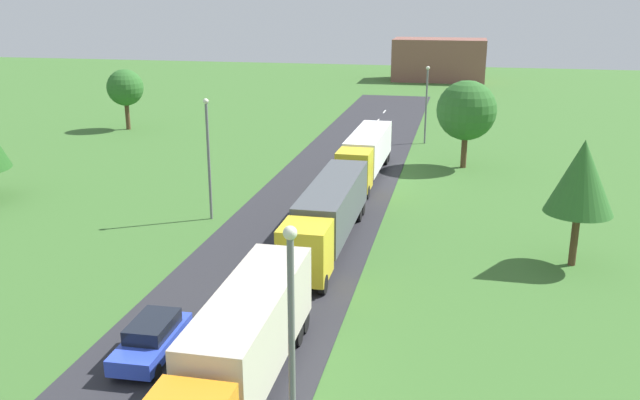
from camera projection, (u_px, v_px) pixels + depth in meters
road at (255, 289)px, 34.20m from camera, size 10.00×140.00×0.06m
lane_marking_centre at (235, 316)px, 31.29m from camera, size 0.16×120.82×0.01m
truck_lead at (243, 343)px, 24.60m from camera, size 2.55×12.40×3.70m
truck_second at (329, 212)px, 39.55m from camera, size 2.51×14.52×3.53m
truck_third at (366, 153)px, 54.64m from camera, size 2.64×13.45×3.48m
car_second at (152, 338)px, 27.55m from camera, size 1.99×4.57×1.59m
lamppost_lead at (292, 370)px, 17.59m from camera, size 0.36×0.36×8.93m
lamppost_second at (208, 153)px, 43.76m from camera, size 0.36×0.36×8.04m
lamppost_third at (426, 101)px, 66.71m from camera, size 0.36×0.36×7.68m
tree_oak at (125, 88)px, 73.72m from camera, size 3.95×3.95×6.61m
tree_birch at (467, 111)px, 57.04m from camera, size 5.05×5.05×7.49m
tree_pine at (582, 177)px, 35.93m from camera, size 3.65×3.65×7.06m
distant_building at (439, 60)px, 116.79m from camera, size 15.67×8.58×7.12m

